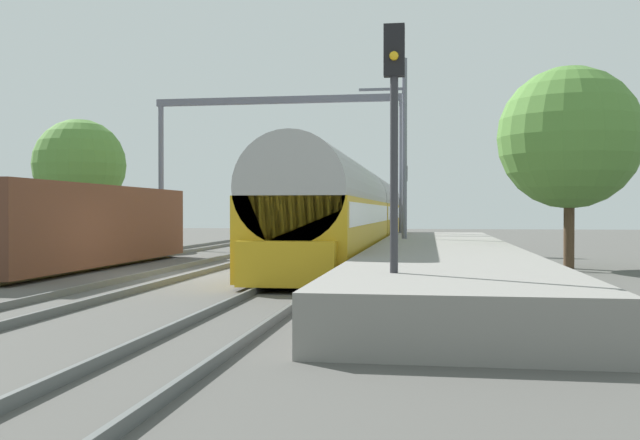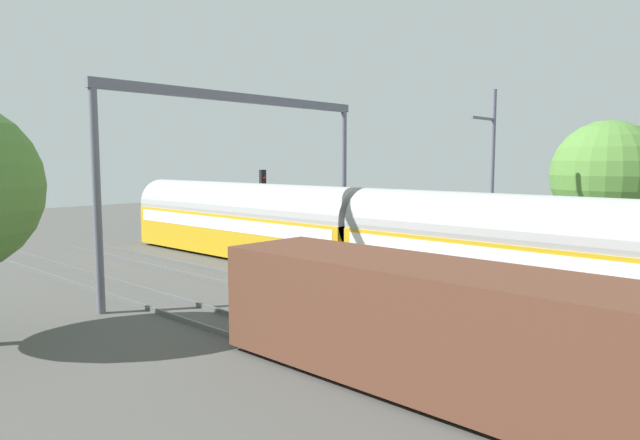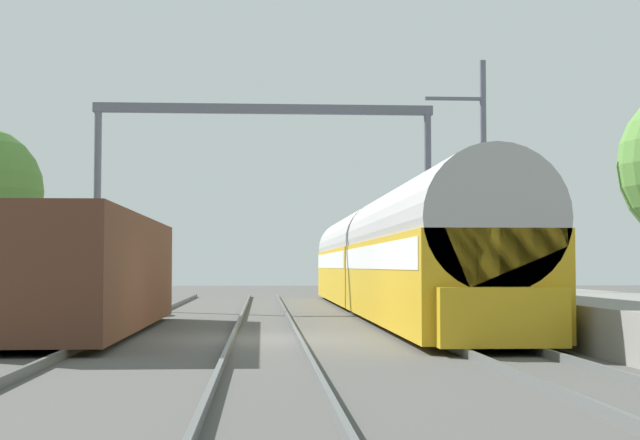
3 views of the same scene
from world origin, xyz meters
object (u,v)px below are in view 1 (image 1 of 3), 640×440
Objects in this scene: passenger_train at (356,211)px; freight_car at (80,226)px; catenary_gantry at (278,139)px; person_crossing at (394,230)px; railway_signal_near at (394,134)px; railway_signal_far at (404,194)px.

passenger_train is 13.08m from freight_car.
person_crossing is at bearing -0.87° from catenary_gantry.
railway_signal_near reaches higher than freight_car.
catenary_gantry is (-5.91, 0.09, 4.64)m from person_crossing.
passenger_train is at bearing -5.95° from person_crossing.
freight_car is 21.42m from railway_signal_far.
freight_car is at bearing -119.55° from railway_signal_far.
passenger_train is at bearing -102.35° from railway_signal_far.
person_crossing is 6.32m from railway_signal_far.
passenger_train is 2.53× the size of freight_car.
passenger_train is 6.31× the size of railway_signal_near.
catenary_gantry reaches higher than railway_signal_near.
person_crossing is at bearing 59.82° from passenger_train.
railway_signal_near is 0.40× the size of catenary_gantry.
passenger_train is at bearing -33.42° from catenary_gantry.
person_crossing is at bearing -93.02° from railway_signal_far.
railway_signal_near is (11.40, -10.82, 1.85)m from freight_car.
railway_signal_far reaches higher than freight_car.
railway_signal_far is at bearing 91.68° from railway_signal_near.
railway_signal_near is at bearing -88.32° from railway_signal_far.
person_crossing is 0.13× the size of catenary_gantry.
railway_signal_far is at bearing 43.51° from catenary_gantry.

